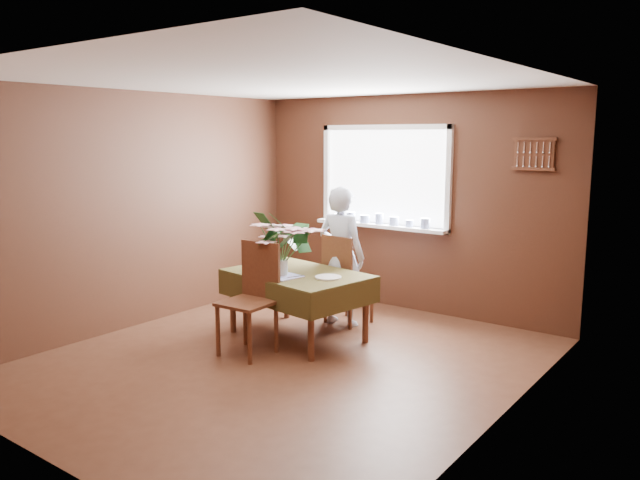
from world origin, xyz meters
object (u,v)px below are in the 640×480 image
Objects in this scene: chair_far at (344,276)px; flower_bouquet at (281,241)px; chair_near at (253,294)px; seated_woman at (341,256)px; dining_table at (297,280)px.

flower_bouquet is (-0.16, -0.84, 0.48)m from chair_far.
flower_bouquet reaches higher than chair_far.
chair_far is 1.25m from chair_near.
chair_near reaches higher than chair_far.
chair_near is 0.69× the size of seated_woman.
flower_bouquet is at bearing 77.67° from seated_woman.
seated_woman reaches higher than chair_far.
chair_far is (0.12, 0.65, -0.06)m from dining_table.
seated_woman reaches higher than chair_near.
seated_woman is at bearing 79.76° from chair_near.
seated_woman reaches higher than dining_table.
chair_far is 0.94× the size of chair_near.
seated_woman is at bearing 80.09° from flower_bouquet.
dining_table is 2.49× the size of flower_bouquet.
seated_woman is 0.87m from flower_bouquet.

